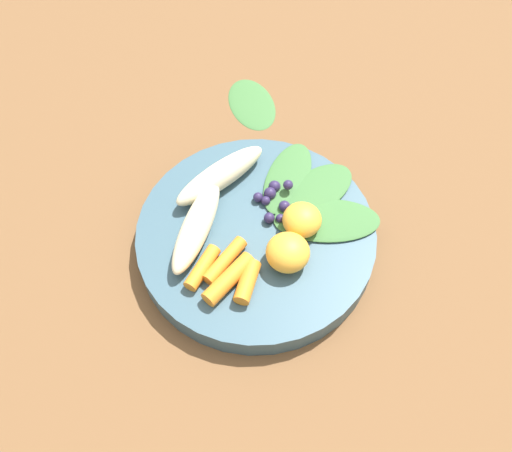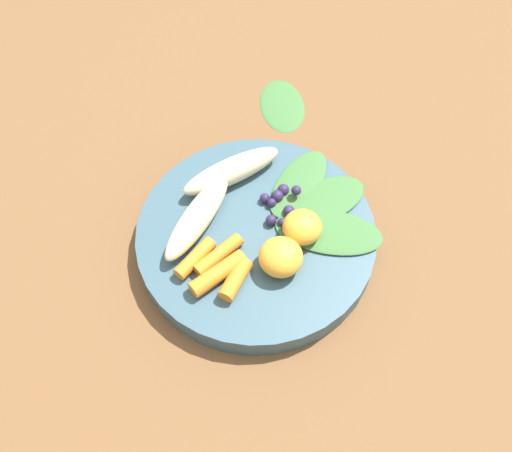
{
  "view_description": "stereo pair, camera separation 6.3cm",
  "coord_description": "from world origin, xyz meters",
  "px_view_note": "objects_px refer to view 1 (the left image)",
  "views": [
    {
      "loc": [
        -0.23,
        -0.25,
        0.57
      ],
      "look_at": [
        0.0,
        0.0,
        0.04
      ],
      "focal_mm": 40.89,
      "sensor_mm": 36.0,
      "label": 1
    },
    {
      "loc": [
        -0.17,
        -0.29,
        0.57
      ],
      "look_at": [
        0.0,
        0.0,
        0.04
      ],
      "focal_mm": 40.89,
      "sensor_mm": 36.0,
      "label": 2
    }
  ],
  "objects_px": {
    "bowl": "(256,238)",
    "banana_peeled_left": "(197,226)",
    "kale_leaf_stray": "(252,103)",
    "orange_segment_near": "(302,220)",
    "banana_peeled_right": "(220,175)"
  },
  "relations": [
    {
      "from": "banana_peeled_right",
      "to": "orange_segment_near",
      "type": "bearing_deg",
      "value": 105.41
    },
    {
      "from": "banana_peeled_left",
      "to": "kale_leaf_stray",
      "type": "height_order",
      "value": "banana_peeled_left"
    },
    {
      "from": "bowl",
      "to": "banana_peeled_left",
      "type": "height_order",
      "value": "banana_peeled_left"
    },
    {
      "from": "orange_segment_near",
      "to": "banana_peeled_left",
      "type": "bearing_deg",
      "value": 142.21
    },
    {
      "from": "banana_peeled_right",
      "to": "orange_segment_near",
      "type": "xyz_separation_m",
      "value": [
        0.03,
        -0.11,
        0.0
      ]
    },
    {
      "from": "kale_leaf_stray",
      "to": "banana_peeled_right",
      "type": "bearing_deg",
      "value": 149.03
    },
    {
      "from": "bowl",
      "to": "kale_leaf_stray",
      "type": "xyz_separation_m",
      "value": [
        0.14,
        0.17,
        -0.01
      ]
    },
    {
      "from": "orange_segment_near",
      "to": "kale_leaf_stray",
      "type": "distance_m",
      "value": 0.23
    },
    {
      "from": "bowl",
      "to": "orange_segment_near",
      "type": "xyz_separation_m",
      "value": [
        0.04,
        -0.03,
        0.03
      ]
    },
    {
      "from": "bowl",
      "to": "kale_leaf_stray",
      "type": "relative_size",
      "value": 2.73
    },
    {
      "from": "banana_peeled_left",
      "to": "kale_leaf_stray",
      "type": "bearing_deg",
      "value": -177.2
    },
    {
      "from": "kale_leaf_stray",
      "to": "orange_segment_near",
      "type": "bearing_deg",
      "value": 176.39
    },
    {
      "from": "banana_peeled_right",
      "to": "kale_leaf_stray",
      "type": "height_order",
      "value": "banana_peeled_right"
    },
    {
      "from": "banana_peeled_left",
      "to": "banana_peeled_right",
      "type": "distance_m",
      "value": 0.07
    },
    {
      "from": "bowl",
      "to": "banana_peeled_left",
      "type": "distance_m",
      "value": 0.07
    }
  ]
}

